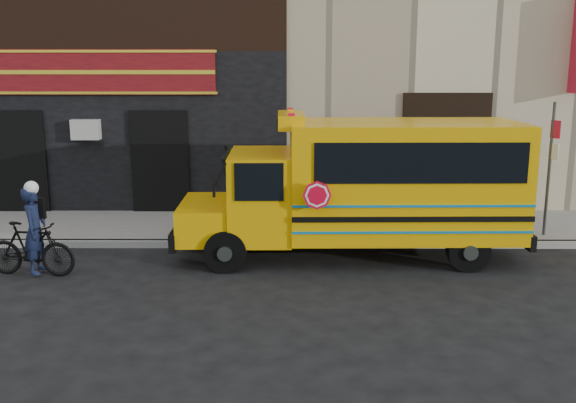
% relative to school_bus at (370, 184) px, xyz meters
% --- Properties ---
extents(ground, '(120.00, 120.00, 0.00)m').
position_rel_school_bus_xyz_m(ground, '(-1.69, -1.95, -1.51)').
color(ground, black).
rests_on(ground, ground).
extents(curb, '(40.00, 0.20, 0.15)m').
position_rel_school_bus_xyz_m(curb, '(-1.69, 0.65, -1.43)').
color(curb, gray).
rests_on(curb, ground).
extents(sidewalk, '(40.00, 3.00, 0.15)m').
position_rel_school_bus_xyz_m(sidewalk, '(-1.69, 2.15, -1.43)').
color(sidewalk, slate).
rests_on(sidewalk, ground).
extents(school_bus, '(6.94, 2.50, 2.92)m').
position_rel_school_bus_xyz_m(school_bus, '(0.00, 0.00, 0.00)').
color(school_bus, black).
rests_on(school_bus, ground).
extents(sign_pole, '(0.13, 0.25, 3.07)m').
position_rel_school_bus_xyz_m(sign_pole, '(4.03, 1.14, 0.19)').
color(sign_pole, '#3A413C').
rests_on(sign_pole, ground).
extents(bicycle, '(1.75, 0.70, 1.03)m').
position_rel_school_bus_xyz_m(bicycle, '(-6.39, -1.23, -1.00)').
color(bicycle, black).
rests_on(bicycle, ground).
extents(cyclist, '(0.41, 0.60, 1.62)m').
position_rel_school_bus_xyz_m(cyclist, '(-6.30, -1.19, -0.70)').
color(cyclist, '#111833').
rests_on(cyclist, ground).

